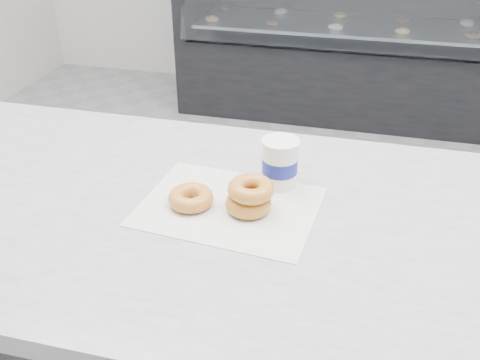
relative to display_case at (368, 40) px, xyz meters
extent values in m
plane|color=gray|center=(0.00, -2.12, -0.49)|extent=(5.00, 5.00, 0.00)
cube|color=#B5B5B9|center=(0.00, -2.72, 0.39)|extent=(3.06, 0.76, 0.04)
cube|color=black|center=(0.00, -0.02, -0.24)|extent=(2.40, 0.70, 0.50)
cube|color=silver|center=(0.00, -0.02, 0.09)|extent=(2.20, 0.55, 0.02)
cube|color=silver|center=(-0.20, -2.70, 0.41)|extent=(0.36, 0.29, 0.00)
torus|color=gold|center=(-0.27, -2.71, 0.43)|extent=(0.12, 0.12, 0.03)
torus|color=gold|center=(-0.16, -2.71, 0.43)|extent=(0.09, 0.09, 0.03)
torus|color=gold|center=(-0.16, -2.70, 0.46)|extent=(0.12, 0.12, 0.03)
cylinder|color=white|center=(-0.12, -2.59, 0.46)|extent=(0.10, 0.10, 0.10)
cylinder|color=white|center=(-0.12, -2.59, 0.51)|extent=(0.08, 0.08, 0.01)
cylinder|color=navy|center=(-0.12, -2.59, 0.46)|extent=(0.10, 0.10, 0.03)
camera|label=1|loc=(0.04, -3.55, 0.99)|focal=40.00mm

